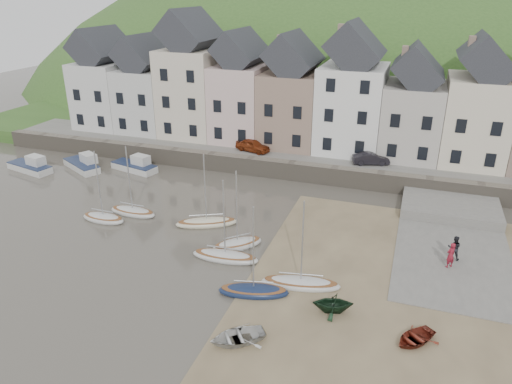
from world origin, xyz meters
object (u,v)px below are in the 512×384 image
at_px(rowboat_white, 237,337).
at_px(car_left, 253,145).
at_px(rowboat_green, 333,303).
at_px(car_right, 371,159).
at_px(sailboat_0, 133,211).
at_px(person_dark, 454,248).
at_px(rowboat_red, 415,338).
at_px(person_red, 451,255).

height_order(rowboat_white, car_left, car_left).
bearing_deg(rowboat_green, car_right, 165.49).
bearing_deg(sailboat_0, car_right, 39.42).
xyz_separation_m(sailboat_0, rowboat_white, (14.21, -12.02, 0.11)).
bearing_deg(car_right, person_dark, -169.45).
relative_size(sailboat_0, rowboat_white, 2.06).
bearing_deg(sailboat_0, rowboat_red, -20.85).
xyz_separation_m(rowboat_red, person_red, (1.95, 8.61, 0.72)).
bearing_deg(rowboat_white, sailboat_0, -167.32).
height_order(rowboat_white, car_right, car_right).
relative_size(rowboat_green, car_left, 0.62).
bearing_deg(person_red, sailboat_0, -42.12).
xyz_separation_m(rowboat_white, rowboat_red, (9.17, 3.12, -0.05)).
height_order(car_left, car_right, car_left).
distance_m(rowboat_white, rowboat_red, 9.69).
bearing_deg(car_right, rowboat_green, 163.77).
bearing_deg(rowboat_white, rowboat_red, 71.67).
bearing_deg(car_left, car_right, -73.98).
relative_size(sailboat_0, car_left, 1.64).
relative_size(rowboat_white, rowboat_green, 1.28).
relative_size(sailboat_0, rowboat_red, 2.42).
height_order(sailboat_0, person_dark, sailboat_0).
distance_m(rowboat_red, car_left, 29.77).
bearing_deg(rowboat_red, car_left, 165.16).
height_order(sailboat_0, rowboat_red, sailboat_0).
relative_size(rowboat_white, person_red, 1.64).
bearing_deg(car_right, car_left, 72.48).
bearing_deg(person_red, rowboat_green, 6.61).
xyz_separation_m(person_dark, car_left, (-19.98, 14.01, 1.23)).
bearing_deg(person_red, car_left, -79.11).
bearing_deg(person_dark, person_red, 78.91).
relative_size(rowboat_green, person_red, 1.29).
bearing_deg(car_left, rowboat_white, -146.29).
bearing_deg(rowboat_red, rowboat_green, -155.44).
relative_size(rowboat_red, car_right, 0.72).
distance_m(rowboat_green, car_right, 22.70).
bearing_deg(rowboat_green, sailboat_0, -128.32).
height_order(rowboat_white, rowboat_green, rowboat_green).
height_order(rowboat_red, car_left, car_left).
bearing_deg(rowboat_red, person_dark, 115.65).
distance_m(rowboat_white, car_left, 28.33).
relative_size(sailboat_0, person_red, 3.38).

